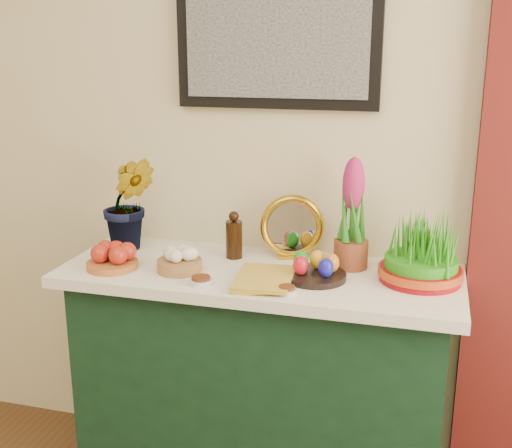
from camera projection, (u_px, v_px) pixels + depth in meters
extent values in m
cube|color=beige|center=(253.00, 129.00, 2.39)|extent=(4.00, 0.04, 2.70)
cube|color=black|center=(277.00, 31.00, 2.25)|extent=(0.74, 0.03, 0.54)
cube|color=#A5A5A5|center=(276.00, 31.00, 2.23)|extent=(0.66, 0.01, 0.46)
cube|color=#13341D|center=(260.00, 387.00, 2.39)|extent=(1.30, 0.45, 0.85)
cube|color=white|center=(260.00, 275.00, 2.27)|extent=(1.40, 0.55, 0.04)
imported|color=#277F1E|center=(128.00, 188.00, 2.42)|extent=(0.30, 0.28, 0.48)
cylinder|color=#AB5F29|center=(112.00, 265.00, 2.27)|extent=(0.24, 0.24, 0.03)
cylinder|color=#A37041|center=(180.00, 265.00, 2.24)|extent=(0.18, 0.18, 0.04)
cylinder|color=black|center=(234.00, 240.00, 2.37)|extent=(0.06, 0.06, 0.14)
sphere|color=black|center=(234.00, 216.00, 2.34)|extent=(0.04, 0.04, 0.04)
cube|color=gold|center=(291.00, 256.00, 2.38)|extent=(0.10, 0.07, 0.01)
torus|color=gold|center=(292.00, 226.00, 2.36)|extent=(0.24, 0.12, 0.24)
cylinder|color=silver|center=(292.00, 227.00, 2.36)|extent=(0.18, 0.08, 0.18)
imported|color=gold|center=(236.00, 276.00, 2.15)|extent=(0.19, 0.26, 0.03)
cylinder|color=silver|center=(201.00, 282.00, 2.11)|extent=(0.08, 0.08, 0.02)
cylinder|color=#592D14|center=(201.00, 278.00, 2.11)|extent=(0.06, 0.06, 0.01)
cylinder|color=silver|center=(287.00, 291.00, 2.04)|extent=(0.06, 0.06, 0.02)
cylinder|color=#592D14|center=(287.00, 287.00, 2.04)|extent=(0.05, 0.05, 0.01)
cylinder|color=black|center=(315.00, 276.00, 2.17)|extent=(0.27, 0.27, 0.02)
ellipsoid|color=red|center=(301.00, 265.00, 2.14)|extent=(0.05, 0.05, 0.07)
ellipsoid|color=#1A1BB6|center=(326.00, 268.00, 2.12)|extent=(0.05, 0.05, 0.07)
ellipsoid|color=gold|center=(317.00, 260.00, 2.20)|extent=(0.05, 0.05, 0.07)
ellipsoid|color=#1A9222|center=(301.00, 260.00, 2.19)|extent=(0.05, 0.05, 0.07)
ellipsoid|color=orange|center=(332.00, 263.00, 2.16)|extent=(0.05, 0.05, 0.07)
cylinder|color=brown|center=(351.00, 254.00, 2.27)|extent=(0.12, 0.12, 0.10)
ellipsoid|color=#D32A6A|center=(354.00, 184.00, 2.20)|extent=(0.08, 0.08, 0.19)
cylinder|color=maroon|center=(420.00, 274.00, 2.14)|extent=(0.27, 0.27, 0.05)
cylinder|color=#A31510|center=(420.00, 271.00, 2.14)|extent=(0.28, 0.28, 0.03)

